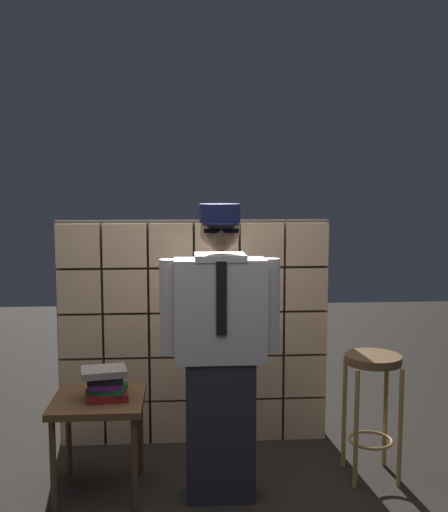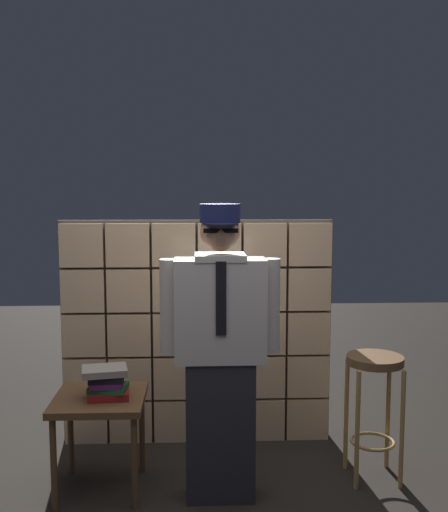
{
  "view_description": "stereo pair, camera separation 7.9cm",
  "coord_description": "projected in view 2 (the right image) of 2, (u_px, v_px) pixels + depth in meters",
  "views": [
    {
      "loc": [
        -0.07,
        -2.96,
        1.78
      ],
      "look_at": [
        0.15,
        0.31,
        1.4
      ],
      "focal_mm": 42.33,
      "sensor_mm": 36.0,
      "label": 1
    },
    {
      "loc": [
        0.01,
        -2.96,
        1.78
      ],
      "look_at": [
        0.15,
        0.31,
        1.4
      ],
      "focal_mm": 42.33,
      "sensor_mm": 36.0,
      "label": 2
    }
  ],
  "objects": [
    {
      "name": "side_table",
      "position": [
        100.0,
        409.0,
        3.5
      ],
      "size": [
        0.52,
        0.52,
        0.57
      ],
      "color": "brown",
      "rests_on": "ground"
    },
    {
      "name": "bar_stool",
      "position": [
        374.0,
        387.0,
        3.64
      ],
      "size": [
        0.34,
        0.34,
        0.77
      ],
      "color": "brown",
      "rests_on": "ground"
    },
    {
      "name": "glass_block_wall",
      "position": [
        197.0,
        333.0,
        4.18
      ],
      "size": [
        1.88,
        0.1,
        1.57
      ],
      "color": "#E0B78C",
      "rests_on": "ground"
    },
    {
      "name": "book_stack",
      "position": [
        107.0,
        382.0,
        3.44
      ],
      "size": [
        0.28,
        0.23,
        0.18
      ],
      "color": "maroon",
      "rests_on": "side_table"
    },
    {
      "name": "standing_person",
      "position": [
        220.0,
        348.0,
        3.37
      ],
      "size": [
        0.67,
        0.28,
        1.68
      ],
      "rotation": [
        0.0,
        0.0,
        0.01
      ],
      "color": "#28282D",
      "rests_on": "ground"
    }
  ]
}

